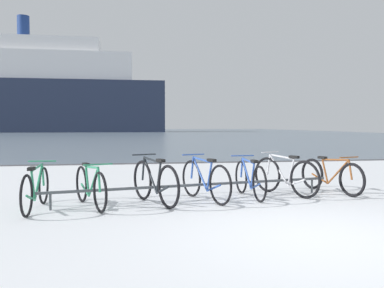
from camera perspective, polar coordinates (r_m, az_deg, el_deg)
The scene contains 10 objects.
ground at distance 58.67m, azimuth -7.34°, elevation 1.26°, with size 80.00×132.00×0.08m.
bike_rack at distance 7.57m, azimuth 0.57°, elevation -5.65°, with size 5.44×1.08×0.31m.
bicycle_0 at distance 7.15m, azimuth -20.45°, elevation -5.70°, with size 0.46×1.69×0.76m.
bicycle_1 at distance 7.15m, azimuth -13.65°, elevation -5.62°, with size 0.69×1.60×0.76m.
bicycle_2 at distance 7.26m, azimuth -5.09°, elevation -5.17°, with size 0.72×1.59×0.84m.
bicycle_3 at distance 7.53m, azimuth 1.76°, elevation -4.94°, with size 0.66×1.62×0.81m.
bicycle_4 at distance 7.93m, azimuth 7.84°, elevation -4.72°, with size 0.46×1.63×0.77m.
bicycle_5 at distance 8.32m, azimuth 12.53°, elevation -4.26°, with size 0.77×1.52×0.82m.
bicycle_6 at distance 8.84m, azimuth 18.35°, elevation -4.12°, with size 0.61×1.68×0.76m.
ferry_ship at distance 82.54m, azimuth -18.01°, elevation 6.52°, with size 38.94×12.04×21.17m.
Camera 1 is at (-2.39, -4.71, 1.36)m, focal length 39.27 mm.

